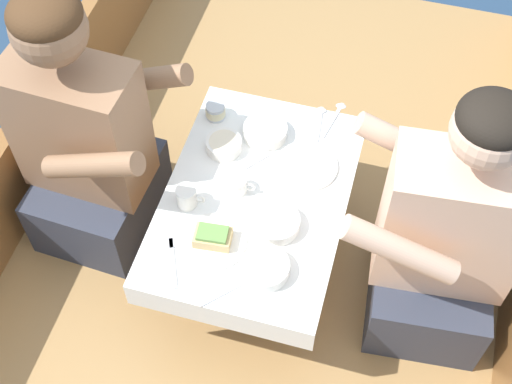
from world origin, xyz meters
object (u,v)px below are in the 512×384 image
object	(u,v)px
person_port	(86,145)
coffee_cup_port	(187,196)
coffee_cup_starboard	(238,185)
tin_can	(215,111)
person_starboard	(443,240)
sandwich	(213,237)

from	to	relation	value
person_port	coffee_cup_port	size ratio (longest dim) A/B	11.04
person_port	coffee_cup_port	bearing A→B (deg)	-13.26
person_port	coffee_cup_port	xyz separation A→B (m)	(0.39, -0.11, 0.01)
person_port	coffee_cup_port	world-z (taller)	person_port
coffee_cup_starboard	person_port	bearing A→B (deg)	177.41
coffee_cup_starboard	tin_can	world-z (taller)	same
person_starboard	tin_can	size ratio (longest dim) A/B	14.95
coffee_cup_starboard	sandwich	bearing A→B (deg)	-94.57
person_port	sandwich	xyz separation A→B (m)	(0.50, -0.23, 0.01)
sandwich	coffee_cup_port	distance (m)	0.17
person_starboard	sandwich	size ratio (longest dim) A/B	8.66
sandwich	coffee_cup_port	size ratio (longest dim) A/B	1.25
coffee_cup_port	person_port	bearing A→B (deg)	163.57
person_starboard	person_port	bearing A→B (deg)	-6.99
sandwich	coffee_cup_port	world-z (taller)	coffee_cup_port
person_port	person_starboard	bearing A→B (deg)	1.17
person_starboard	tin_can	xyz separation A→B (m)	(-0.80, 0.29, 0.02)
sandwich	person_port	bearing A→B (deg)	155.64
sandwich	tin_can	world-z (taller)	sandwich
person_port	person_starboard	world-z (taller)	person_port
tin_can	coffee_cup_port	bearing A→B (deg)	-86.31
sandwich	tin_can	size ratio (longest dim) A/B	1.73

